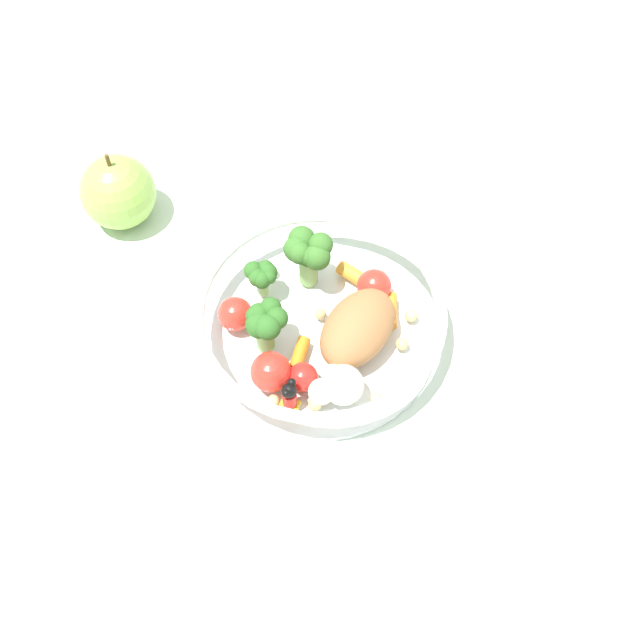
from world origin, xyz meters
name	(u,v)px	position (x,y,z in m)	size (l,w,h in m)	color
ground_plane	(320,322)	(0.00, 0.00, 0.00)	(2.40, 2.40, 0.00)	silver
food_container	(321,321)	(-0.02, 0.01, 0.03)	(0.21, 0.21, 0.07)	white
loose_apple	(118,192)	(0.19, 0.12, 0.03)	(0.07, 0.07, 0.08)	#8CB74C
folded_napkin	(607,334)	(-0.12, -0.22, 0.00)	(0.12, 0.13, 0.01)	white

